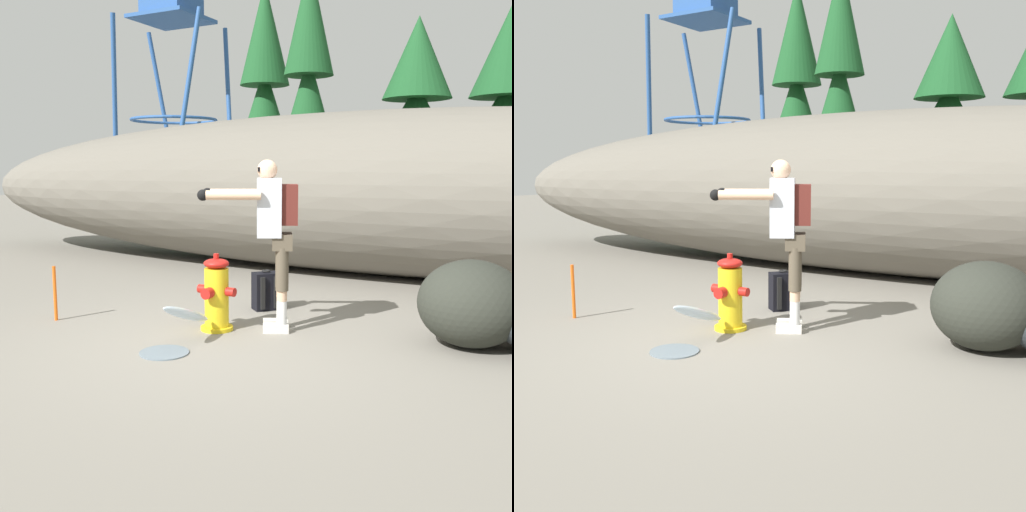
% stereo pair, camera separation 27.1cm
% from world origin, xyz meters
% --- Properties ---
extents(ground_plane, '(56.00, 56.00, 0.04)m').
position_xyz_m(ground_plane, '(0.00, 0.00, -0.02)').
color(ground_plane, slate).
extents(dirt_embankment, '(16.61, 3.20, 2.53)m').
position_xyz_m(dirt_embankment, '(0.00, 4.46, 1.26)').
color(dirt_embankment, '#666056').
rests_on(dirt_embankment, ground_plane).
extents(fire_hydrant, '(0.43, 0.38, 0.79)m').
position_xyz_m(fire_hydrant, '(-0.29, 0.39, 0.36)').
color(fire_hydrant, gold).
rests_on(fire_hydrant, ground_plane).
extents(hydrant_water_jet, '(0.45, 0.96, 0.46)m').
position_xyz_m(hydrant_water_jet, '(-0.29, -0.22, 0.22)').
color(hydrant_water_jet, silver).
rests_on(hydrant_water_jet, ground_plane).
extents(utility_worker, '(1.04, 0.80, 1.73)m').
position_xyz_m(utility_worker, '(0.20, 0.65, 1.10)').
color(utility_worker, beige).
rests_on(utility_worker, ground_plane).
extents(spare_backpack, '(0.36, 0.36, 0.47)m').
position_xyz_m(spare_backpack, '(-0.26, 1.43, 0.22)').
color(spare_backpack, black).
rests_on(spare_backpack, ground_plane).
extents(boulder_large, '(1.17, 1.17, 0.82)m').
position_xyz_m(boulder_large, '(2.09, 1.04, 0.41)').
color(boulder_large, '#292C25').
rests_on(boulder_large, ground_plane).
extents(pine_tree_far_left, '(2.21, 2.21, 6.89)m').
position_xyz_m(pine_tree_far_left, '(-5.33, 11.08, 3.52)').
color(pine_tree_far_left, '#47331E').
rests_on(pine_tree_far_left, ground_plane).
extents(pine_tree_left, '(1.92, 1.92, 6.67)m').
position_xyz_m(pine_tree_left, '(-3.23, 9.42, 3.45)').
color(pine_tree_left, '#47331E').
rests_on(pine_tree_left, ground_plane).
extents(pine_tree_center, '(2.59, 2.59, 5.28)m').
position_xyz_m(pine_tree_center, '(-0.77, 10.41, 2.98)').
color(pine_tree_center, '#47331E').
rests_on(pine_tree_center, ground_plane).
extents(pine_tree_right, '(2.88, 2.88, 5.67)m').
position_xyz_m(pine_tree_right, '(1.13, 11.97, 3.03)').
color(pine_tree_right, '#47331E').
rests_on(pine_tree_right, ground_plane).
extents(survey_stake, '(0.04, 0.04, 0.60)m').
position_xyz_m(survey_stake, '(-2.05, -0.11, 0.30)').
color(survey_stake, '#E55914').
rests_on(survey_stake, ground_plane).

